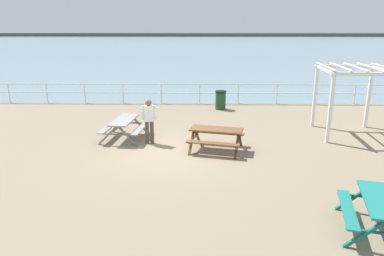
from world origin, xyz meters
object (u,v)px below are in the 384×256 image
Objects in this scene: picnic_table_near_left at (124,124)px; picnic_table_near_right at (216,134)px; visitor at (149,118)px; picnic_table_mid_centre at (380,207)px; lattice_pergola at (353,85)px; litter_bin at (221,100)px.

picnic_table_near_right is (3.43, -1.19, 0.00)m from picnic_table_near_left.
picnic_table_near_left is at bearing -125.14° from visitor.
visitor reaches higher than picnic_table_near_left.
picnic_table_near_right is at bearing 46.77° from picnic_table_mid_centre.
visitor is at bearing -167.91° from lattice_pergola.
lattice_pergola is (5.32, 1.95, 1.41)m from picnic_table_near_right.
picnic_table_near_right is at bearing -94.65° from litter_bin.
litter_bin reaches higher than picnic_table_mid_centre.
litter_bin is (-2.73, 11.19, -0.10)m from picnic_table_mid_centre.
picnic_table_near_right is 6.01m from picnic_table_mid_centre.
visitor is at bearing -110.02° from picnic_table_near_left.
picnic_table_near_left is 3.63m from picnic_table_near_right.
visitor reaches higher than picnic_table_mid_centre.
picnic_table_near_left is 1.18× the size of visitor.
litter_bin is at bearing 98.79° from picnic_table_near_right.
visitor is at bearing 177.73° from picnic_table_near_right.
litter_bin is (0.50, 6.12, -0.10)m from picnic_table_near_right.
lattice_pergola is 2.84× the size of litter_bin.
picnic_table_mid_centre is 8.06m from visitor.
visitor is 1.75× the size of litter_bin.
picnic_table_near_right is at bearing 65.71° from visitor.
picnic_table_mid_centre is at bearing -44.05° from picnic_table_near_right.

